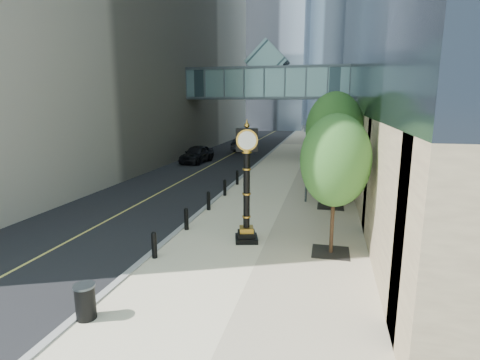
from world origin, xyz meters
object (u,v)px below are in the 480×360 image
Objects in this scene: street_clock at (247,192)px; trash_bin at (85,303)px; car_far at (243,144)px; car_near at (197,154)px; pedestrian at (327,177)px.

street_clock is 7.28m from trash_bin.
street_clock is at bearing 107.02° from car_far.
car_near is (-6.08, 25.58, 0.32)m from trash_bin.
car_near reaches higher than car_far.
street_clock reaches higher than car_far.
street_clock is 21.17m from car_near.
trash_bin is (-2.92, -6.46, -1.64)m from street_clock.
trash_bin is at bearing 51.55° from pedestrian.
street_clock is 10.48m from pedestrian.
pedestrian is 15.22m from car_near.
car_far is (-3.77, 35.16, 0.26)m from trash_bin.
street_clock is 1.01× the size of car_near.
trash_bin is 0.20× the size of car_far.
pedestrian reaches higher than trash_bin.
pedestrian is at bearing 69.73° from trash_bin.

